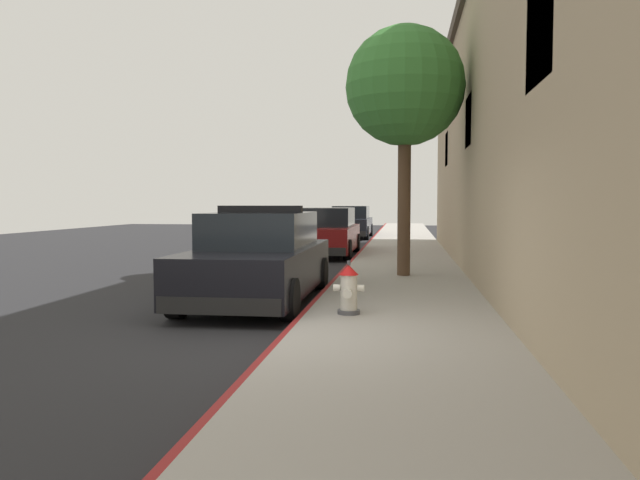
{
  "coord_description": "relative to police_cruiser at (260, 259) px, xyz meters",
  "views": [
    {
      "loc": [
        1.4,
        -7.4,
        1.74
      ],
      "look_at": [
        -0.25,
        4.63,
        1.0
      ],
      "focal_mm": 34.88,
      "sensor_mm": 36.0,
      "label": 1
    }
  ],
  "objects": [
    {
      "name": "sidewalk_pavement",
      "position": [
        2.48,
        6.83,
        -0.67
      ],
      "size": [
        2.73,
        60.0,
        0.15
      ],
      "primitive_type": "cube",
      "color": "#9E9991",
      "rests_on": "ground"
    },
    {
      "name": "police_cruiser",
      "position": [
        0.0,
        0.0,
        0.0
      ],
      "size": [
        1.94,
        4.84,
        1.68
      ],
      "color": "black",
      "rests_on": "ground"
    },
    {
      "name": "street_tree",
      "position": [
        2.49,
        3.01,
        3.45
      ],
      "size": [
        2.56,
        2.56,
        5.35
      ],
      "color": "brown",
      "rests_on": "sidewalk_pavement"
    },
    {
      "name": "curb_painted_edge",
      "position": [
        1.08,
        6.83,
        -0.67
      ],
      "size": [
        0.08,
        60.0,
        0.15
      ],
      "primitive_type": "cube",
      "color": "maroon",
      "rests_on": "ground"
    },
    {
      "name": "ground_plane",
      "position": [
        -3.52,
        6.83,
        -0.84
      ],
      "size": [
        31.68,
        60.0,
        0.2
      ],
      "primitive_type": "cube",
      "color": "#232326"
    },
    {
      "name": "parked_car_dark_far",
      "position": [
        -0.11,
        19.78,
        -0.0
      ],
      "size": [
        1.94,
        4.84,
        1.56
      ],
      "color": "black",
      "rests_on": "ground"
    },
    {
      "name": "parked_car_silver_ahead",
      "position": [
        -0.03,
        9.51,
        -0.0
      ],
      "size": [
        1.94,
        4.84,
        1.56
      ],
      "color": "maroon",
      "rests_on": "ground"
    },
    {
      "name": "fire_hydrant",
      "position": [
        1.73,
        -1.85,
        -0.24
      ],
      "size": [
        0.44,
        0.4,
        0.76
      ],
      "color": "#4C4C51",
      "rests_on": "sidewalk_pavement"
    }
  ]
}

